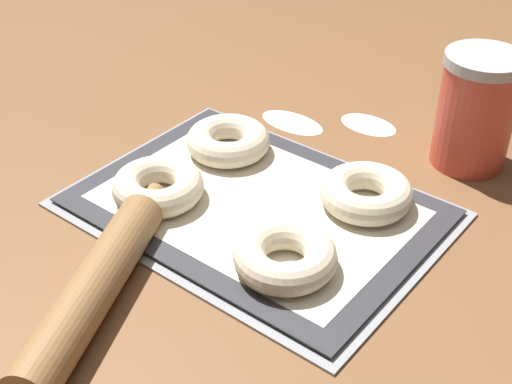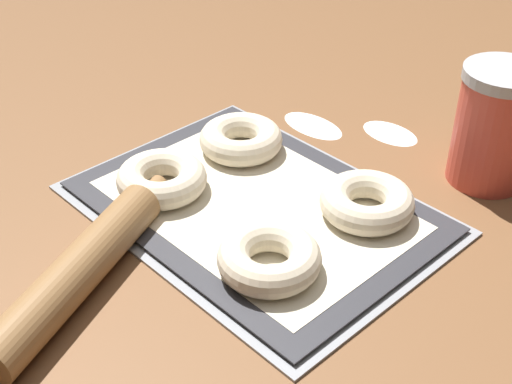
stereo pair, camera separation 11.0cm
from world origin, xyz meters
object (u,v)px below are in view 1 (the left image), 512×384
object	(u,v)px
bagel_front_left	(158,186)
bagel_back_left	(228,141)
baking_tray	(256,208)
flour_canister	(476,110)
bagel_back_right	(366,193)
bagel_front_right	(285,256)
rolling_pin	(92,290)

from	to	relation	value
bagel_front_left	bagel_back_left	bearing A→B (deg)	91.18
bagel_front_left	bagel_back_left	xyz separation A→B (m)	(-0.00, 0.15, 0.00)
baking_tray	flour_canister	size ratio (longest dim) A/B	2.81
baking_tray	bagel_back_right	size ratio (longest dim) A/B	3.87
bagel_front_left	bagel_front_right	world-z (taller)	same
baking_tray	bagel_back_left	world-z (taller)	bagel_back_left
bagel_front_left	bagel_front_right	distance (m)	0.22
baking_tray	bagel_back_right	bearing A→B (deg)	37.50
bagel_back_left	bagel_front_left	bearing A→B (deg)	-88.82
bagel_back_left	flour_canister	distance (m)	0.37
bagel_front_right	flour_canister	bearing A→B (deg)	80.76
bagel_back_left	rolling_pin	distance (m)	0.35
bagel_front_left	bagel_back_right	distance (m)	0.28
bagel_front_right	bagel_back_left	world-z (taller)	same
bagel_front_right	flour_canister	world-z (taller)	flour_canister
flour_canister	rolling_pin	world-z (taller)	flour_canister
bagel_front_right	bagel_front_left	bearing A→B (deg)	177.18
bagel_front_right	rolling_pin	xyz separation A→B (m)	(-0.14, -0.18, -0.00)
bagel_front_right	rolling_pin	bearing A→B (deg)	-127.58
bagel_back_left	bagel_back_right	world-z (taller)	same
bagel_front_left	bagel_front_right	size ratio (longest dim) A/B	1.00
bagel_front_left	bagel_back_left	size ratio (longest dim) A/B	1.00
bagel_back_left	rolling_pin	size ratio (longest dim) A/B	0.33
bagel_front_right	flour_canister	size ratio (longest dim) A/B	0.73
bagel_front_left	rolling_pin	size ratio (longest dim) A/B	0.33
bagel_back_left	flour_canister	size ratio (longest dim) A/B	0.73
bagel_back_left	bagel_back_right	size ratio (longest dim) A/B	1.00
bagel_front_left	rolling_pin	distance (m)	0.21
baking_tray	bagel_front_left	world-z (taller)	bagel_front_left
baking_tray	bagel_front_left	xyz separation A→B (m)	(-0.11, -0.07, 0.03)
flour_canister	rolling_pin	distance (m)	0.60
baking_tray	bagel_back_right	distance (m)	0.15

